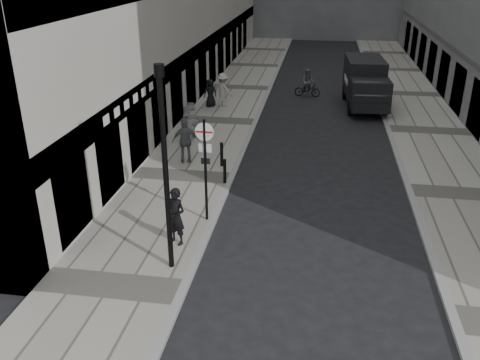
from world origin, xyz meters
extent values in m
cube|color=#A29E92|center=(-2.00, 18.00, 0.06)|extent=(4.00, 60.00, 0.12)
cube|color=#A29E92|center=(9.00, 18.00, 0.06)|extent=(4.00, 60.00, 0.12)
imported|color=black|center=(-0.79, 5.15, 1.05)|extent=(0.80, 0.69, 1.85)
cylinder|color=black|center=(-0.20, 6.81, 1.89)|extent=(0.09, 0.09, 3.54)
cylinder|color=white|center=(-0.20, 6.81, 3.26)|extent=(0.61, 0.06, 0.61)
cube|color=#B21414|center=(-0.20, 6.79, 3.26)|extent=(0.56, 0.04, 0.06)
cube|color=white|center=(-0.20, 6.84, 2.70)|extent=(0.43, 0.05, 0.28)
cylinder|color=black|center=(-0.60, 3.85, 2.94)|extent=(0.15, 0.15, 5.63)
cylinder|color=black|center=(-0.60, 3.85, 5.80)|extent=(0.26, 0.26, 0.33)
cylinder|color=black|center=(-0.60, 11.58, 0.62)|extent=(0.13, 0.13, 0.99)
cylinder|color=black|center=(-0.15, 9.88, 0.59)|extent=(0.13, 0.13, 0.94)
cylinder|color=black|center=(5.16, 20.47, 0.43)|extent=(0.35, 0.87, 0.86)
cylinder|color=black|center=(7.04, 20.57, 0.43)|extent=(0.35, 0.87, 0.86)
cylinder|color=black|center=(4.96, 24.11, 0.43)|extent=(0.35, 0.87, 0.86)
cylinder|color=black|center=(6.84, 24.21, 0.43)|extent=(0.35, 0.87, 0.86)
cube|color=black|center=(5.95, 23.30, 1.66)|extent=(2.35, 3.97, 2.14)
cube|color=black|center=(6.10, 20.42, 1.34)|extent=(2.24, 2.04, 1.50)
cube|color=#1E2328|center=(6.15, 19.61, 1.77)|extent=(1.89, 0.48, 0.79)
imported|color=black|center=(2.57, 24.31, 0.43)|extent=(1.69, 0.76, 0.86)
imported|color=#5C5B61|center=(2.57, 24.31, 0.95)|extent=(0.86, 0.71, 1.62)
imported|color=#595A5F|center=(-2.19, 11.73, 1.11)|extent=(1.25, 0.82, 1.98)
imported|color=#B9B5AB|center=(-2.29, 20.79, 1.10)|extent=(1.45, 1.19, 1.95)
imported|color=black|center=(-3.02, 20.66, 0.93)|extent=(0.94, 0.85, 1.62)
cylinder|color=#B1B1B3|center=(-2.80, 14.95, 0.14)|extent=(0.45, 0.45, 0.03)
cylinder|color=#B1B1B3|center=(-2.80, 14.95, 0.51)|extent=(0.06, 0.06, 0.76)
cylinder|color=#B1B1B3|center=(-2.80, 14.95, 0.89)|extent=(0.72, 0.72, 0.03)
cylinder|color=#A3A3A5|center=(-2.80, 14.91, 0.14)|extent=(0.50, 0.50, 0.03)
cylinder|color=#A3A3A5|center=(-2.80, 14.91, 0.55)|extent=(0.07, 0.07, 0.83)
cylinder|color=#A3A3A5|center=(-2.80, 14.91, 0.97)|extent=(0.79, 0.79, 0.03)
cylinder|color=silver|center=(-3.60, 17.82, 0.13)|extent=(0.41, 0.41, 0.03)
cylinder|color=silver|center=(-3.60, 17.82, 0.48)|extent=(0.06, 0.06, 0.70)
cylinder|color=silver|center=(-3.60, 17.82, 0.82)|extent=(0.66, 0.66, 0.03)
camera|label=1|loc=(3.31, -8.13, 8.40)|focal=38.00mm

